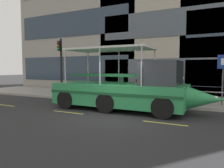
% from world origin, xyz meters
% --- Properties ---
extents(ground_plane, '(120.00, 120.00, 0.00)m').
position_xyz_m(ground_plane, '(0.00, 0.00, 0.00)').
color(ground_plane, '#2B2B2D').
extents(sidewalk, '(32.00, 4.80, 0.18)m').
position_xyz_m(sidewalk, '(0.00, 5.60, 0.09)').
color(sidewalk, '#99968E').
rests_on(sidewalk, ground_plane).
extents(curb_edge, '(32.00, 0.18, 0.18)m').
position_xyz_m(curb_edge, '(0.00, 3.11, 0.09)').
color(curb_edge, '#B2ADA3').
rests_on(curb_edge, ground_plane).
extents(lane_centreline, '(25.80, 0.12, 0.01)m').
position_xyz_m(lane_centreline, '(-0.00, -0.45, 0.00)').
color(lane_centreline, '#DBD64C').
rests_on(lane_centreline, ground_plane).
extents(curb_guardrail, '(11.45, 0.09, 0.80)m').
position_xyz_m(curb_guardrail, '(-0.19, 3.45, 0.72)').
color(curb_guardrail, gray).
rests_on(curb_guardrail, sidewalk).
extents(traffic_light_pole, '(0.24, 0.46, 4.25)m').
position_xyz_m(traffic_light_pole, '(-6.31, 3.75, 2.75)').
color(traffic_light_pole, black).
rests_on(traffic_light_pole, sidewalk).
extents(parking_sign, '(0.60, 0.12, 2.76)m').
position_xyz_m(parking_sign, '(4.54, 4.18, 2.06)').
color(parking_sign, '#4C4F54').
rests_on(parking_sign, sidewalk).
extents(leaned_bicycle, '(1.74, 0.46, 0.96)m').
position_xyz_m(leaned_bicycle, '(-5.71, 3.89, 0.56)').
color(leaned_bicycle, black).
rests_on(leaned_bicycle, sidewalk).
extents(duck_tour_boat, '(8.75, 2.68, 3.30)m').
position_xyz_m(duck_tour_boat, '(0.05, 1.46, 1.08)').
color(duck_tour_boat, '#2D9351').
rests_on(duck_tour_boat, ground_plane).
extents(pedestrian_near_bow, '(0.25, 0.43, 1.55)m').
position_xyz_m(pedestrian_near_bow, '(2.37, 4.50, 1.12)').
color(pedestrian_near_bow, '#1E2338').
rests_on(pedestrian_near_bow, sidewalk).
extents(pedestrian_mid_left, '(0.29, 0.42, 1.58)m').
position_xyz_m(pedestrian_mid_left, '(-0.25, 4.07, 1.14)').
color(pedestrian_mid_left, '#47423D').
rests_on(pedestrian_mid_left, sidewalk).
extents(pedestrian_mid_right, '(0.33, 0.40, 1.68)m').
position_xyz_m(pedestrian_mid_right, '(-1.74, 4.76, 1.20)').
color(pedestrian_mid_right, '#47423D').
rests_on(pedestrian_mid_right, sidewalk).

